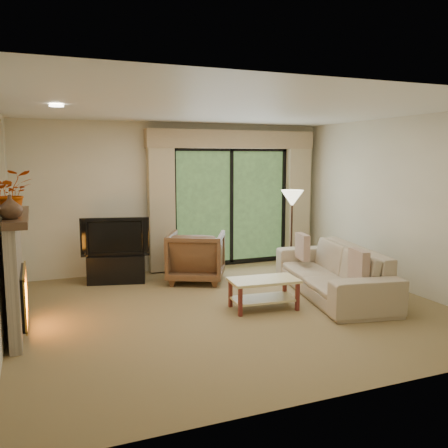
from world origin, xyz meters
name	(u,v)px	position (x,y,z in m)	size (l,w,h in m)	color
floor	(232,308)	(0.00, 0.00, 0.00)	(5.50, 5.50, 0.00)	olive
ceiling	(233,109)	(0.00, 0.00, 2.60)	(5.50, 5.50, 0.00)	white
wall_back	(178,197)	(0.00, 2.50, 1.30)	(5.00, 5.00, 0.00)	beige
wall_front	(352,244)	(0.00, -2.50, 1.30)	(5.00, 5.00, 0.00)	beige
wall_right	(400,204)	(2.75, 0.00, 1.30)	(5.00, 5.00, 0.00)	beige
fireplace	(15,273)	(-2.63, 0.20, 0.69)	(0.24, 1.70, 1.37)	gray
sliding_door	(231,206)	(1.00, 2.45, 1.10)	(2.26, 0.10, 2.16)	black
curtain_left	(161,204)	(-0.35, 2.34, 1.20)	(0.45, 0.18, 2.35)	tan
curtain_right	(298,199)	(2.35, 2.34, 1.20)	(0.45, 0.18, 2.35)	tan
cornice	(233,139)	(1.00, 2.36, 2.32)	(3.20, 0.24, 0.32)	tan
media_console	(117,268)	(-1.20, 1.95, 0.22)	(0.90, 0.40, 0.45)	black
tv	(116,236)	(-1.20, 1.95, 0.76)	(1.07, 0.14, 0.62)	black
armchair	(196,256)	(0.01, 1.53, 0.41)	(0.87, 0.89, 0.81)	brown
sofa	(332,271)	(1.61, 0.06, 0.36)	(2.44, 0.95, 0.71)	tan
pillow_near	(358,265)	(1.52, -0.64, 0.60)	(0.11, 0.41, 0.41)	brown
pillow_far	(302,247)	(1.52, 0.77, 0.60)	(0.11, 0.41, 0.41)	brown
coffee_table	(264,294)	(0.38, -0.16, 0.20)	(0.90, 0.50, 0.41)	beige
floor_lamp	(291,232)	(1.71, 1.43, 0.72)	(0.39, 0.39, 1.45)	#F6EFC1
vase	(10,207)	(-2.61, -0.33, 1.49)	(0.24, 0.24, 0.25)	#4A3221
branches	(11,193)	(-2.61, -0.02, 1.62)	(0.45, 0.39, 0.50)	#B04106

